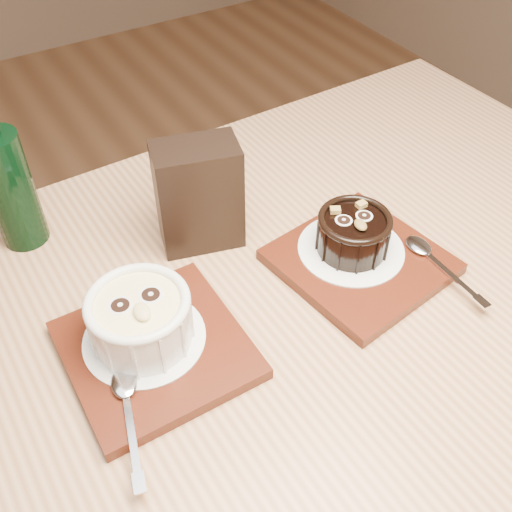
{
  "coord_description": "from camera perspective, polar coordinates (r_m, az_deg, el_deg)",
  "views": [
    {
      "loc": [
        -0.01,
        -0.31,
        1.27
      ],
      "look_at": [
        0.23,
        0.09,
        0.81
      ],
      "focal_mm": 42.0,
      "sensor_mm": 36.0,
      "label": 1
    }
  ],
  "objects": [
    {
      "name": "table",
      "position": [
        0.73,
        1.77,
        -12.17
      ],
      "size": [
        1.22,
        0.83,
        0.75
      ],
      "rotation": [
        0.0,
        0.0,
        0.02
      ],
      "color": "#9D6944",
      "rests_on": "ground"
    },
    {
      "name": "ramekin_white",
      "position": [
        0.62,
        -10.97,
        -5.75
      ],
      "size": [
        0.11,
        0.11,
        0.06
      ],
      "rotation": [
        0.0,
        0.0,
        -0.09
      ],
      "color": "white",
      "rests_on": "doily_left"
    },
    {
      "name": "spoon_left",
      "position": [
        0.6,
        -12.05,
        -14.43
      ],
      "size": [
        0.06,
        0.14,
        0.01
      ],
      "primitive_type": null,
      "rotation": [
        0.0,
        0.0,
        -0.27
      ],
      "color": "white",
      "rests_on": "tray_left"
    },
    {
      "name": "doily_right",
      "position": [
        0.74,
        9.03,
        0.68
      ],
      "size": [
        0.13,
        0.13,
        0.0
      ],
      "primitive_type": "cylinder",
      "color": "white",
      "rests_on": "tray_right"
    },
    {
      "name": "tray_left",
      "position": [
        0.65,
        -9.49,
        -8.8
      ],
      "size": [
        0.18,
        0.18,
        0.01
      ],
      "primitive_type": "cube",
      "rotation": [
        0.0,
        0.0,
        -0.01
      ],
      "color": "#511B0D",
      "rests_on": "table"
    },
    {
      "name": "green_bottle",
      "position": [
        0.78,
        -22.49,
        6.21
      ],
      "size": [
        0.06,
        0.06,
        0.21
      ],
      "color": "black",
      "rests_on": "table"
    },
    {
      "name": "condiment_stand",
      "position": [
        0.73,
        -5.48,
        5.74
      ],
      "size": [
        0.11,
        0.08,
        0.14
      ],
      "primitive_type": "cube",
      "rotation": [
        0.0,
        0.0,
        -0.27
      ],
      "color": "black",
      "rests_on": "table"
    },
    {
      "name": "spoon_right",
      "position": [
        0.74,
        16.98,
        -0.61
      ],
      "size": [
        0.03,
        0.13,
        0.01
      ],
      "primitive_type": null,
      "rotation": [
        0.0,
        0.0,
        -0.02
      ],
      "color": "white",
      "rests_on": "tray_right"
    },
    {
      "name": "doily_left",
      "position": [
        0.65,
        -10.57,
        -7.67
      ],
      "size": [
        0.13,
        0.13,
        0.0
      ],
      "primitive_type": "cylinder",
      "color": "white",
      "rests_on": "tray_left"
    },
    {
      "name": "tray_right",
      "position": [
        0.74,
        9.88,
        -0.52
      ],
      "size": [
        0.2,
        0.2,
        0.01
      ],
      "primitive_type": "cube",
      "rotation": [
        0.0,
        0.0,
        0.14
      ],
      "color": "#511B0D",
      "rests_on": "table"
    },
    {
      "name": "ramekin_dark",
      "position": [
        0.72,
        9.28,
        2.31
      ],
      "size": [
        0.09,
        0.09,
        0.05
      ],
      "rotation": [
        0.0,
        0.0,
        -0.24
      ],
      "color": "black",
      "rests_on": "doily_right"
    }
  ]
}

